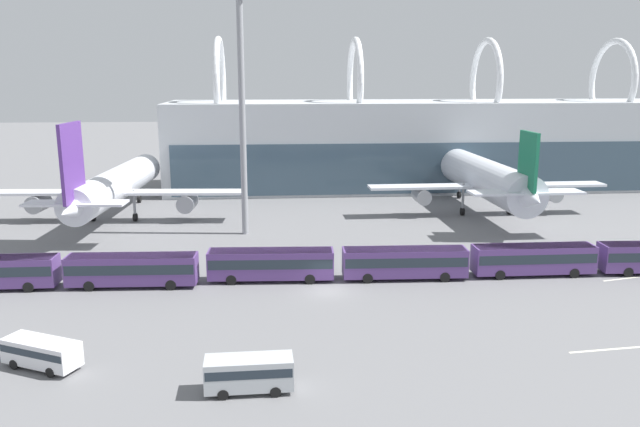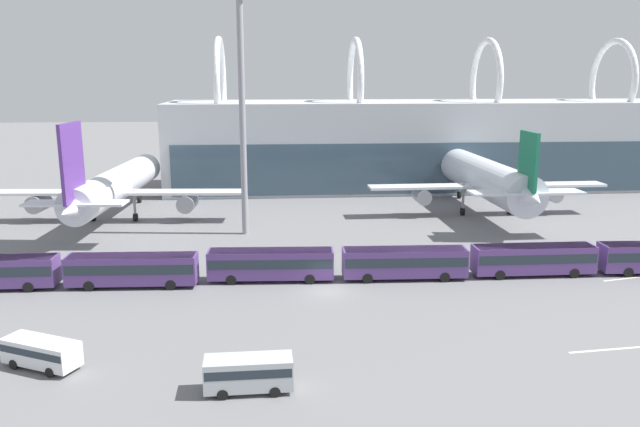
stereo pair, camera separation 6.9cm
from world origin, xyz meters
TOP-DOWN VIEW (x-y plane):
  - ground_plane at (0.00, 0.00)m, footprint 440.00×440.00m
  - terminal_building at (56.30, 54.63)m, footprint 158.14×19.15m
  - airliner_at_gate_near at (-26.78, 31.16)m, footprint 36.55×38.02m
  - airliner_at_gate_far at (25.80, 31.74)m, footprint 34.34×37.61m
  - shuttle_bus_1 at (-18.37, 2.63)m, footprint 12.31×2.99m
  - shuttle_bus_2 at (-5.21, 3.36)m, footprint 12.33×3.10m
  - shuttle_bus_3 at (7.95, 2.88)m, footprint 12.29×2.89m
  - shuttle_bus_4 at (21.11, 3.01)m, footprint 12.23×2.63m
  - service_van_foreground at (-21.02, -14.09)m, footprint 5.86×4.21m
  - service_van_crossing at (-6.64, -18.54)m, footprint 5.66×2.21m
  - floodlight_mast at (-8.46, 22.26)m, footprint 2.53×2.53m
  - lane_stripe_1 at (21.19, -14.24)m, footprint 9.52×1.16m
  - lane_stripe_2 at (30.90, 1.47)m, footprint 7.16×1.86m

SIDE VIEW (x-z plane):
  - ground_plane at x=0.00m, z-range 0.00..0.00m
  - lane_stripe_1 at x=21.19m, z-range 0.00..0.01m
  - lane_stripe_2 at x=30.90m, z-range 0.00..0.01m
  - service_van_foreground at x=-21.02m, z-range 0.20..2.21m
  - service_van_crossing at x=-6.64m, z-range 0.21..2.49m
  - shuttle_bus_1 at x=-18.37m, z-range 0.28..3.38m
  - shuttle_bus_2 at x=-5.21m, z-range 0.28..3.38m
  - shuttle_bus_3 at x=7.95m, z-range 0.28..3.38m
  - shuttle_bus_4 at x=21.11m, z-range 0.28..3.38m
  - airliner_at_gate_near at x=-26.78m, z-range -2.45..12.10m
  - airliner_at_gate_far at x=25.80m, z-range -1.41..11.75m
  - terminal_building at x=56.30m, z-range -5.08..21.13m
  - floodlight_mast at x=-8.46m, z-range 2.43..32.22m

